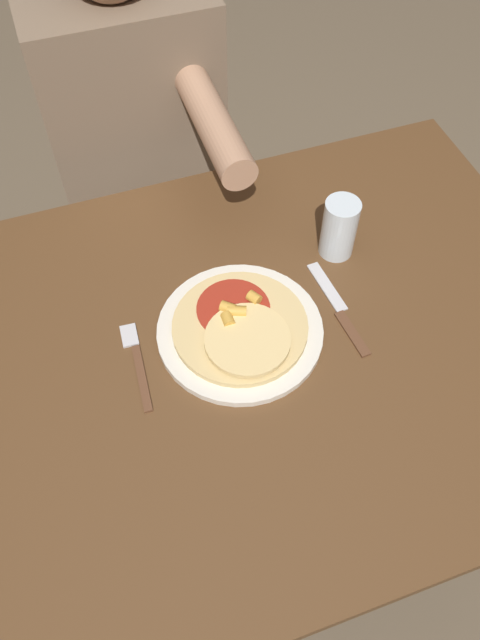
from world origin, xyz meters
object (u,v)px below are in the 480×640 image
at_px(drinking_glass, 339,228).
at_px(pizza, 241,328).
at_px(person_diner, 139,141).
at_px(plate, 240,331).
at_px(dining_table, 261,375).
at_px(fork, 136,359).
at_px(knife, 339,309).

bearing_deg(drinking_glass, pizza, -151.77).
relative_size(pizza, person_diner, 0.19).
distance_m(plate, drinking_glass, 0.27).
xyz_separation_m(plate, pizza, (0.00, -0.01, 0.02)).
height_order(dining_table, fork, fork).
bearing_deg(person_diner, plate, -86.77).
relative_size(knife, person_diner, 0.18).
bearing_deg(fork, dining_table, -10.11).
bearing_deg(dining_table, drinking_glass, 36.67).
relative_size(dining_table, person_diner, 0.95).
height_order(dining_table, drinking_glass, drinking_glass).
xyz_separation_m(knife, drinking_glass, (0.05, 0.13, 0.06)).
relative_size(drinking_glass, person_diner, 0.10).
height_order(knife, drinking_glass, drinking_glass).
bearing_deg(dining_table, fork, 169.89).
xyz_separation_m(fork, person_diner, (0.15, 0.62, -0.05)).
height_order(dining_table, knife, knife).
bearing_deg(pizza, plate, 90.68).
relative_size(pizza, knife, 1.07).
distance_m(plate, person_diner, 0.63).
height_order(plate, fork, plate).
distance_m(dining_table, drinking_glass, 0.31).
bearing_deg(plate, drinking_glass, 27.20).
xyz_separation_m(plate, knife, (0.19, -0.01, -0.00)).
distance_m(knife, person_diner, 0.68).
relative_size(plate, fork, 1.65).
xyz_separation_m(dining_table, person_diner, (-0.07, 0.66, 0.06)).
relative_size(dining_table, pizza, 4.97).
distance_m(pizza, fork, 0.19).
relative_size(plate, person_diner, 0.24).
distance_m(fork, person_diner, 0.64).
bearing_deg(person_diner, pizza, -86.79).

